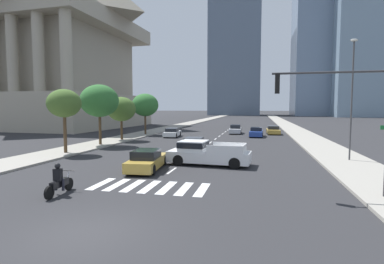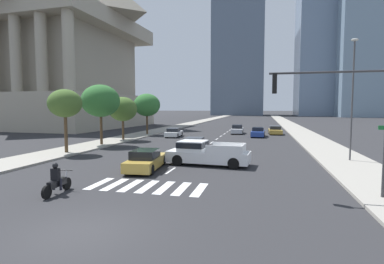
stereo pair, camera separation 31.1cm
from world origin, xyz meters
name	(u,v)px [view 1 (the left image)]	position (x,y,z in m)	size (l,w,h in m)	color
ground_plane	(86,233)	(0.00, 0.00, 0.00)	(800.00, 800.00, 0.00)	#28282B
sidewalk_east	(312,140)	(11.65, 30.00, 0.07)	(4.00, 260.00, 0.15)	gray
sidewalk_west	(131,136)	(-11.65, 30.00, 0.07)	(4.00, 260.00, 0.15)	gray
crosswalk_near	(150,187)	(0.00, 5.82, 0.00)	(5.85, 2.52, 0.01)	silver
lane_divider_center	(219,136)	(0.00, 33.82, 0.00)	(0.14, 50.00, 0.01)	silver
motorcycle_lead	(59,182)	(-3.57, 3.59, 0.58)	(0.70, 2.15, 1.49)	black
pickup_truck	(205,153)	(1.71, 12.30, 0.81)	(5.85, 2.51, 1.67)	silver
sedan_gold_0	(147,160)	(-1.65, 9.79, 0.60)	(2.14, 4.79, 1.31)	#B28E38
sedan_gold_1	(273,130)	(7.56, 38.83, 0.58)	(1.97, 4.43, 1.25)	#B28E38
sedan_silver_2	(235,130)	(1.88, 38.73, 0.61)	(1.85, 4.63, 1.33)	#B7BABF
sedan_white_3	(172,133)	(-6.20, 31.45, 0.56)	(2.03, 4.48, 1.22)	silver
sedan_green_4	(194,144)	(-0.53, 19.15, 0.57)	(1.92, 4.49, 1.22)	#1E6038
sedan_blue_5	(256,132)	(5.09, 34.17, 0.60)	(1.89, 4.50, 1.29)	navy
traffic_signal_near	(342,104)	(8.91, 5.95, 4.16)	(5.16, 0.28, 5.79)	#333335
street_lamp_east	(352,92)	(11.95, 15.66, 5.15)	(0.50, 0.24, 8.77)	#3F3F42
street_tree_nearest	(64,104)	(-10.85, 14.45, 4.35)	(2.83, 2.83, 5.43)	#4C3823
street_tree_second	(99,101)	(-10.85, 20.33, 4.71)	(3.96, 3.96, 6.26)	#4C3823
street_tree_third	(121,109)	(-10.85, 25.44, 3.82)	(3.45, 3.45, 5.15)	#4C3823
street_tree_fourth	(145,105)	(-10.85, 33.32, 4.39)	(3.88, 3.88, 5.90)	#4C3823
war_memorial	(55,30)	(-35.85, 47.54, 19.91)	(31.14, 31.14, 38.87)	#A89E89
office_tower_left_skyline	(236,48)	(-7.51, 161.65, 36.47)	(27.02, 25.86, 73.99)	slate
office_tower_center_skyline	(318,19)	(33.16, 153.89, 47.57)	(22.29, 29.15, 104.70)	slate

